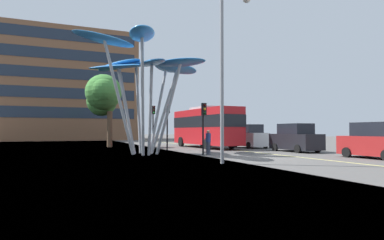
% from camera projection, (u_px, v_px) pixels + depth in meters
% --- Properties ---
extents(ground, '(120.00, 240.00, 0.10)m').
position_uv_depth(ground, '(250.00, 158.00, 19.47)').
color(ground, '#54514F').
extents(red_bus, '(2.97, 9.99, 3.83)m').
position_uv_depth(red_bus, '(206.00, 125.00, 31.00)').
color(red_bus, red).
rests_on(red_bus, ground).
extents(leaf_sculpture, '(8.94, 8.65, 8.06)m').
position_uv_depth(leaf_sculpture, '(143.00, 65.00, 22.68)').
color(leaf_sculpture, '#9EA0A5').
rests_on(leaf_sculpture, ground).
extents(traffic_light_kerb_near, '(0.28, 0.42, 3.40)m').
position_uv_depth(traffic_light_kerb_near, '(204.00, 117.00, 21.47)').
color(traffic_light_kerb_near, black).
rests_on(traffic_light_kerb_near, ground).
extents(traffic_light_kerb_far, '(0.28, 0.42, 3.83)m').
position_uv_depth(traffic_light_kerb_far, '(168.00, 116.00, 26.65)').
color(traffic_light_kerb_far, black).
rests_on(traffic_light_kerb_far, ground).
extents(traffic_light_island_mid, '(0.28, 0.42, 3.98)m').
position_uv_depth(traffic_light_island_mid, '(153.00, 117.00, 31.52)').
color(traffic_light_island_mid, black).
rests_on(traffic_light_island_mid, ground).
extents(car_parked_near, '(2.00, 4.17, 2.08)m').
position_uv_depth(car_parked_near, '(377.00, 142.00, 18.89)').
color(car_parked_near, maroon).
rests_on(car_parked_near, ground).
extents(car_parked_mid, '(2.01, 4.25, 2.14)m').
position_uv_depth(car_parked_mid, '(295.00, 139.00, 25.06)').
color(car_parked_mid, black).
rests_on(car_parked_mid, ground).
extents(car_parked_far, '(1.96, 3.92, 2.18)m').
position_uv_depth(car_parked_far, '(250.00, 137.00, 30.67)').
color(car_parked_far, silver).
rests_on(car_parked_far, ground).
extents(car_side_street, '(1.91, 3.96, 2.05)m').
position_uv_depth(car_side_street, '(218.00, 136.00, 36.72)').
color(car_side_street, '#2D5138').
rests_on(car_side_street, ground).
extents(street_lamp, '(1.74, 0.44, 8.56)m').
position_uv_depth(street_lamp, '(228.00, 54.00, 16.24)').
color(street_lamp, gray).
rests_on(street_lamp, ground).
extents(tree_pavement_near, '(3.54, 4.44, 7.13)m').
position_uv_depth(tree_pavement_near, '(103.00, 95.00, 32.35)').
color(tree_pavement_near, brown).
rests_on(tree_pavement_near, ground).
extents(pedestrian, '(0.34, 0.34, 1.65)m').
position_uv_depth(pedestrian, '(208.00, 142.00, 21.88)').
color(pedestrian, '#2D3342').
rests_on(pedestrian, ground).
extents(backdrop_building, '(25.57, 15.67, 18.29)m').
position_uv_depth(backdrop_building, '(57.00, 88.00, 58.09)').
color(backdrop_building, brown).
rests_on(backdrop_building, ground).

